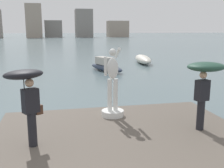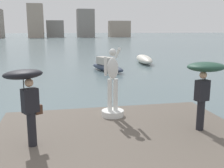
% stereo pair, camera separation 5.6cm
% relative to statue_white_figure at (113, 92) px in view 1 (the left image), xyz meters
% --- Properties ---
extents(ground_plane, '(400.00, 400.00, 0.00)m').
position_rel_statue_white_figure_xyz_m(ground_plane, '(-0.06, 33.11, -1.23)').
color(ground_plane, slate).
extents(statue_white_figure, '(0.76, 0.94, 2.31)m').
position_rel_statue_white_figure_xyz_m(statue_white_figure, '(0.00, 0.00, 0.00)').
color(statue_white_figure, white).
rests_on(statue_white_figure, pier).
extents(onlooker_left, '(1.28, 1.28, 2.01)m').
position_rel_statue_white_figure_xyz_m(onlooker_left, '(-2.54, -1.94, 0.68)').
color(onlooker_left, black).
rests_on(onlooker_left, pier).
extents(onlooker_right, '(1.28, 1.28, 2.00)m').
position_rel_statue_white_figure_xyz_m(onlooker_right, '(2.33, -1.71, 0.77)').
color(onlooker_right, black).
rests_on(onlooker_right, pier).
extents(boat_near, '(2.50, 4.18, 1.10)m').
position_rel_statue_white_figure_xyz_m(boat_near, '(2.05, 12.34, -0.83)').
color(boat_near, '#2D384C').
rests_on(boat_near, ground).
extents(boat_far, '(1.80, 5.12, 0.79)m').
position_rel_statue_white_figure_xyz_m(boat_far, '(6.58, 16.63, -0.84)').
color(boat_far, silver).
rests_on(boat_far, ground).
extents(distant_skyline, '(59.43, 11.89, 12.95)m').
position_rel_statue_white_figure_xyz_m(distant_skyline, '(-3.83, 104.48, 3.83)').
color(distant_skyline, gray).
rests_on(distant_skyline, ground).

